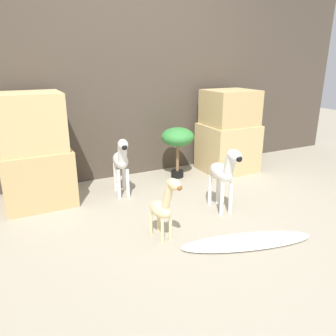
{
  "coord_description": "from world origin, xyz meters",
  "views": [
    {
      "loc": [
        -1.33,
        -2.02,
        1.35
      ],
      "look_at": [
        0.02,
        0.68,
        0.35
      ],
      "focal_mm": 35.0,
      "sensor_mm": 36.0,
      "label": 1
    }
  ],
  "objects_px": {
    "giraffe_figurine": "(164,205)",
    "surfboard": "(246,241)",
    "potted_palm_front": "(178,139)",
    "zebra_right": "(224,172)",
    "zebra_left": "(121,160)"
  },
  "relations": [
    {
      "from": "potted_palm_front",
      "to": "surfboard",
      "type": "height_order",
      "value": "potted_palm_front"
    },
    {
      "from": "giraffe_figurine",
      "to": "surfboard",
      "type": "relative_size",
      "value": 0.5
    },
    {
      "from": "zebra_right",
      "to": "giraffe_figurine",
      "type": "bearing_deg",
      "value": -163.49
    },
    {
      "from": "giraffe_figurine",
      "to": "surfboard",
      "type": "xyz_separation_m",
      "value": [
        0.54,
        -0.34,
        -0.27
      ]
    },
    {
      "from": "potted_palm_front",
      "to": "giraffe_figurine",
      "type": "bearing_deg",
      "value": -122.28
    },
    {
      "from": "zebra_right",
      "to": "giraffe_figurine",
      "type": "distance_m",
      "value": 0.74
    },
    {
      "from": "zebra_left",
      "to": "potted_palm_front",
      "type": "height_order",
      "value": "zebra_left"
    },
    {
      "from": "zebra_left",
      "to": "potted_palm_front",
      "type": "distance_m",
      "value": 0.82
    },
    {
      "from": "potted_palm_front",
      "to": "surfboard",
      "type": "distance_m",
      "value": 1.65
    },
    {
      "from": "zebra_left",
      "to": "potted_palm_front",
      "type": "xyz_separation_m",
      "value": [
        0.78,
        0.25,
        0.08
      ]
    },
    {
      "from": "giraffe_figurine",
      "to": "potted_palm_front",
      "type": "distance_m",
      "value": 1.46
    },
    {
      "from": "zebra_right",
      "to": "zebra_left",
      "type": "distance_m",
      "value": 1.05
    },
    {
      "from": "zebra_left",
      "to": "giraffe_figurine",
      "type": "distance_m",
      "value": 0.98
    },
    {
      "from": "zebra_left",
      "to": "surfboard",
      "type": "bearing_deg",
      "value": -67.78
    },
    {
      "from": "zebra_right",
      "to": "potted_palm_front",
      "type": "bearing_deg",
      "value": 86.2
    }
  ]
}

